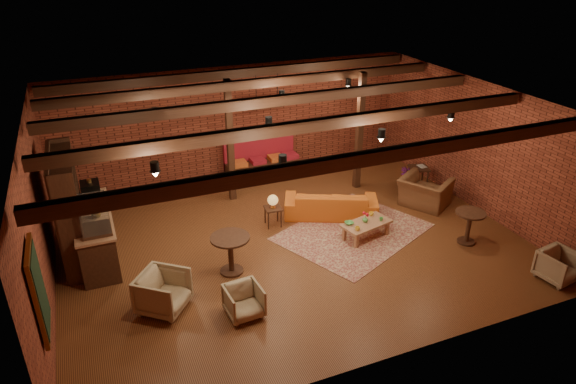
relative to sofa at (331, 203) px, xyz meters
name	(u,v)px	position (x,y,z in m)	size (l,w,h in m)	color
floor	(291,241)	(-1.39, -0.78, -0.33)	(10.00, 10.00, 0.00)	#3C1D0F
ceiling	(292,105)	(-1.39, -0.78, 2.87)	(10.00, 8.00, 0.02)	black
wall_back	(236,123)	(-1.39, 3.22, 1.27)	(10.00, 0.02, 3.20)	maroon
wall_front	(394,279)	(-1.39, -4.78, 1.27)	(10.00, 0.02, 3.20)	maroon
wall_left	(38,220)	(-6.39, -0.78, 1.27)	(0.02, 8.00, 3.20)	maroon
wall_right	(477,146)	(3.61, -0.78, 1.27)	(0.02, 8.00, 3.20)	maroon
ceiling_beams	(292,111)	(-1.39, -0.78, 2.75)	(9.80, 6.40, 0.22)	black
ceiling_pipe	(265,101)	(-1.39, 0.82, 2.52)	(0.12, 0.12, 9.60)	black
post_left	(230,142)	(-1.99, 1.82, 1.27)	(0.16, 0.16, 3.20)	black
post_right	(359,132)	(1.41, 1.22, 1.27)	(0.16, 0.16, 3.20)	black
service_counter	(94,224)	(-5.49, 0.22, 0.47)	(0.80, 2.50, 1.60)	black
plant_counter	(95,202)	(-5.39, 0.42, 0.89)	(0.35, 0.39, 0.30)	#337F33
shelving_hutch	(70,209)	(-5.89, 0.32, 0.87)	(0.52, 2.00, 2.40)	black
chalkboard_menu	(39,291)	(-6.32, -3.08, 1.27)	(0.08, 0.96, 1.46)	black
banquette	(263,162)	(-0.79, 2.77, 0.17)	(2.10, 0.70, 1.00)	#A51B2D
service_sign	(267,103)	(-0.79, 2.32, 2.02)	(0.86, 0.06, 0.30)	#F93918
ceiling_spotlights	(292,121)	(-1.39, -0.78, 2.53)	(6.40, 4.40, 0.28)	black
rug	(353,232)	(0.11, -0.96, -0.33)	(3.25, 2.49, 0.01)	maroon
sofa	(331,203)	(0.00, 0.00, 0.00)	(2.28, 0.89, 0.67)	#C55A1B
coffee_table	(366,224)	(0.24, -1.29, 0.02)	(1.25, 0.82, 0.65)	#915F43
side_table_lamp	(273,202)	(-1.51, 0.06, 0.28)	(0.42, 0.42, 0.81)	black
round_table_left	(230,248)	(-3.00, -1.43, 0.23)	(0.80, 0.80, 0.83)	black
armchair_a	(163,290)	(-4.50, -2.11, 0.09)	(0.81, 0.76, 0.84)	#C1B395
armchair_b	(244,300)	(-3.18, -2.83, -0.01)	(0.63, 0.59, 0.65)	#C1B395
armchair_right	(425,187)	(2.46, -0.45, 0.18)	(1.17, 0.76, 1.02)	brown
side_table_book	(419,169)	(3.01, 0.61, 0.19)	(0.64, 0.64, 0.59)	black
round_table_right	(469,222)	(2.27, -2.34, 0.19)	(0.66, 0.66, 0.78)	black
armchair_far	(559,265)	(2.99, -4.18, 0.02)	(0.68, 0.64, 0.70)	#C1B395
plant_tall	(409,155)	(2.33, 0.20, 0.86)	(1.34, 1.34, 2.39)	#4C7F4C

